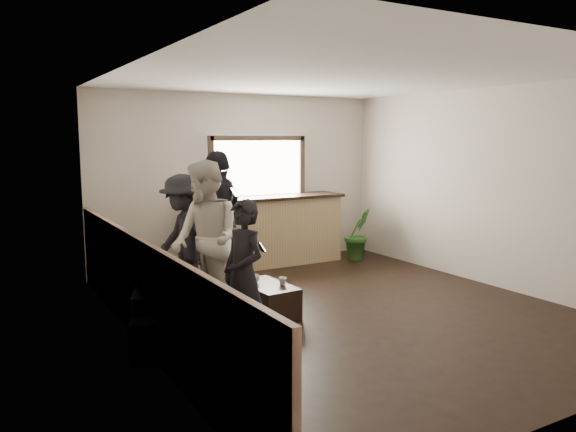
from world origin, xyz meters
TOP-DOWN VIEW (x-y plane):
  - ground at (0.00, 0.00)m, footprint 5.00×6.00m
  - room_shell at (-0.74, 0.00)m, footprint 5.01×6.01m
  - bar_counter at (0.30, 2.70)m, footprint 2.70×0.68m
  - sofa at (-2.04, 0.37)m, footprint 1.46×2.21m
  - coffee_table at (-0.91, 0.35)m, footprint 0.50×0.84m
  - cup_a at (-1.01, 0.49)m, footprint 0.15×0.15m
  - cup_b at (-0.76, 0.25)m, footprint 0.10×0.10m
  - potted_plant at (1.90, 2.29)m, footprint 0.52×0.43m
  - person_a at (-1.59, -0.43)m, footprint 0.50×0.60m
  - person_b at (-1.59, 0.57)m, footprint 0.76×0.95m
  - person_c at (-1.59, 1.30)m, footprint 0.79×1.16m
  - person_d at (-1.00, 1.52)m, footprint 1.18×1.07m

SIDE VIEW (x-z plane):
  - ground at x=0.00m, z-range -0.01..0.01m
  - coffee_table at x=-0.91m, z-range 0.00..0.36m
  - sofa at x=-2.04m, z-range 0.00..0.60m
  - cup_b at x=-0.76m, z-range 0.36..0.45m
  - cup_a at x=-1.01m, z-range 0.36..0.47m
  - potted_plant at x=1.90m, z-range 0.00..0.90m
  - bar_counter at x=0.30m, z-range -0.42..1.71m
  - person_a at x=-1.59m, z-range 0.00..1.49m
  - person_c at x=-1.59m, z-range 0.00..1.65m
  - person_b at x=-1.59m, z-range 0.00..1.85m
  - person_d at x=-1.00m, z-range 0.00..1.93m
  - room_shell at x=-0.74m, z-range 0.07..2.87m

